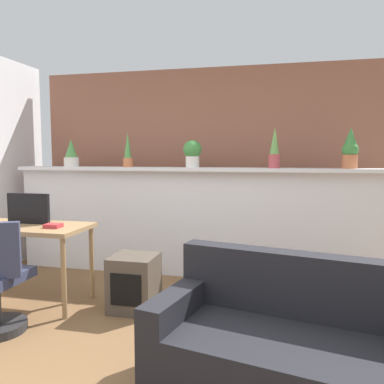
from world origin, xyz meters
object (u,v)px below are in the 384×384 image
at_px(potted_plant_0, 71,154).
at_px(desk, 29,234).
at_px(couch, 292,352).
at_px(potted_plant_3, 274,150).
at_px(tv_monitor, 28,209).
at_px(potted_plant_1, 128,152).
at_px(potted_plant_2, 192,152).
at_px(book_on_desk, 53,226).
at_px(potted_plant_4, 350,149).
at_px(side_cube_shelf, 134,283).

bearing_deg(potted_plant_0, desk, -79.40).
relative_size(potted_plant_0, couch, 0.20).
bearing_deg(couch, potted_plant_3, 94.33).
distance_m(tv_monitor, couch, 2.71).
xyz_separation_m(potted_plant_1, potted_plant_3, (1.69, -0.03, 0.02)).
xyz_separation_m(potted_plant_0, desk, (0.22, -1.15, -0.75)).
height_order(potted_plant_1, potted_plant_2, potted_plant_1).
bearing_deg(potted_plant_2, tv_monitor, -141.75).
bearing_deg(book_on_desk, potted_plant_4, 24.38).
height_order(desk, couch, couch).
height_order(tv_monitor, couch, tv_monitor).
distance_m(tv_monitor, side_cube_shelf, 1.25).
relative_size(potted_plant_1, potted_plant_3, 0.91).
distance_m(potted_plant_1, side_cube_shelf, 1.67).
relative_size(potted_plant_4, side_cube_shelf, 0.86).
xyz_separation_m(potted_plant_0, potted_plant_3, (2.43, -0.04, 0.05)).
relative_size(potted_plant_1, tv_monitor, 0.92).
distance_m(side_cube_shelf, couch, 1.70).
bearing_deg(potted_plant_3, potted_plant_4, 3.74).
relative_size(potted_plant_0, potted_plant_1, 0.83).
bearing_deg(potted_plant_2, potted_plant_4, 0.21).
bearing_deg(potted_plant_0, tv_monitor, -81.67).
bearing_deg(couch, desk, 158.05).
relative_size(potted_plant_2, book_on_desk, 2.16).
height_order(book_on_desk, couch, couch).
relative_size(potted_plant_0, desk, 0.30).
xyz_separation_m(potted_plant_4, desk, (-2.99, -1.16, -0.80)).
distance_m(potted_plant_1, potted_plant_4, 2.46).
relative_size(potted_plant_0, potted_plant_4, 0.78).
bearing_deg(potted_plant_0, potted_plant_4, 0.17).
bearing_deg(desk, potted_plant_4, 21.25).
bearing_deg(potted_plant_2, potted_plant_0, -179.87).
bearing_deg(book_on_desk, potted_plant_0, 112.75).
relative_size(potted_plant_0, side_cube_shelf, 0.67).
height_order(potted_plant_0, book_on_desk, potted_plant_0).
bearing_deg(couch, side_cube_shelf, 142.99).
xyz_separation_m(potted_plant_1, potted_plant_2, (0.78, 0.01, -0.01)).
distance_m(potted_plant_4, side_cube_shelf, 2.56).
xyz_separation_m(potted_plant_0, tv_monitor, (0.16, -1.07, -0.52)).
height_order(potted_plant_0, tv_monitor, potted_plant_0).
height_order(potted_plant_0, couch, potted_plant_0).
bearing_deg(potted_plant_2, desk, -138.49).
distance_m(potted_plant_2, tv_monitor, 1.82).
relative_size(potted_plant_2, tv_monitor, 0.71).
relative_size(potted_plant_4, desk, 0.39).
bearing_deg(tv_monitor, desk, -53.82).
bearing_deg(potted_plant_1, couch, -48.67).
distance_m(desk, couch, 2.59).
bearing_deg(potted_plant_4, tv_monitor, -160.45).
xyz_separation_m(potted_plant_2, couch, (1.07, -2.11, -1.15)).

